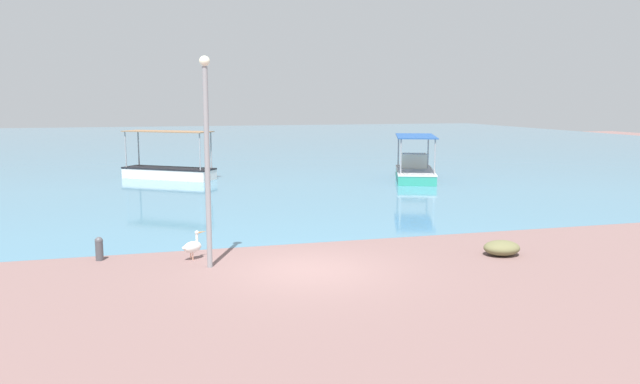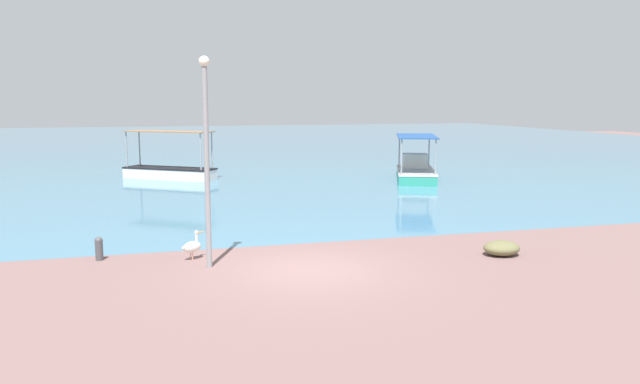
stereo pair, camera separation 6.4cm
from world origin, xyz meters
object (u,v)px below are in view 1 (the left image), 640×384
fishing_boat_near_left (169,170)px  lamp_post (207,150)px  fishing_boat_outer (415,170)px  mooring_bollard (99,248)px  net_pile (502,248)px  pelican (193,246)px

fishing_boat_near_left → lamp_post: lamp_post is taller
fishing_boat_outer → lamp_post: lamp_post is taller
fishing_boat_outer → mooring_bollard: (-15.70, -14.09, -0.20)m
fishing_boat_near_left → net_pile: size_ratio=4.94×
pelican → lamp_post: size_ratio=0.14×
mooring_bollard → pelican: bearing=-13.3°
fishing_boat_outer → fishing_boat_near_left: size_ratio=1.07×
fishing_boat_outer → mooring_bollard: fishing_boat_outer is taller
lamp_post → net_pile: (8.20, -0.90, -2.91)m
fishing_boat_near_left → fishing_boat_outer: bearing=-16.7°
fishing_boat_outer → lamp_post: (-12.81, -15.62, 2.57)m
fishing_boat_near_left → lamp_post: size_ratio=0.94×
fishing_boat_outer → net_pile: 17.15m
fishing_boat_near_left → mooring_bollard: size_ratio=7.86×
mooring_bollard → net_pile: size_ratio=0.63×
fishing_boat_outer → mooring_bollard: bearing=-138.1°
pelican → mooring_bollard: bearing=166.7°
pelican → lamp_post: 2.93m
lamp_post → mooring_bollard: lamp_post is taller
pelican → net_pile: size_ratio=0.76×
net_pile → pelican: bearing=167.9°
mooring_bollard → net_pile: 11.35m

